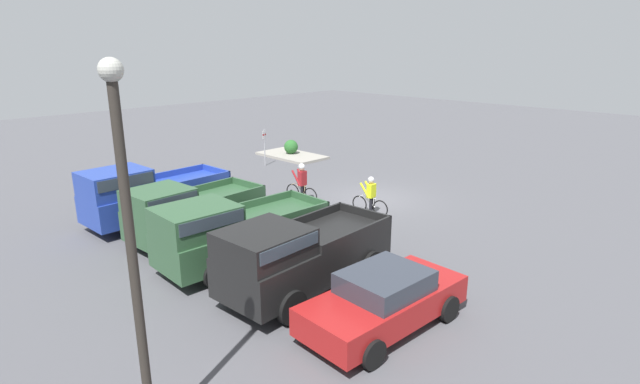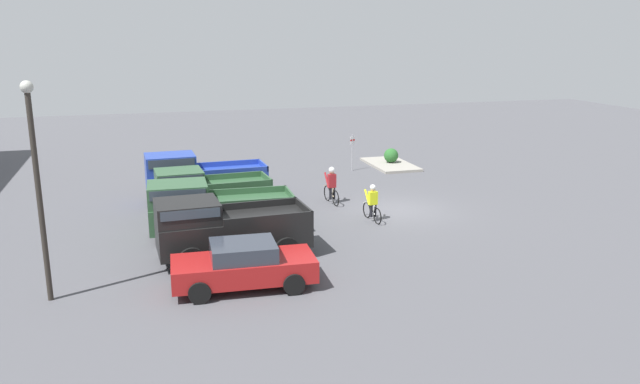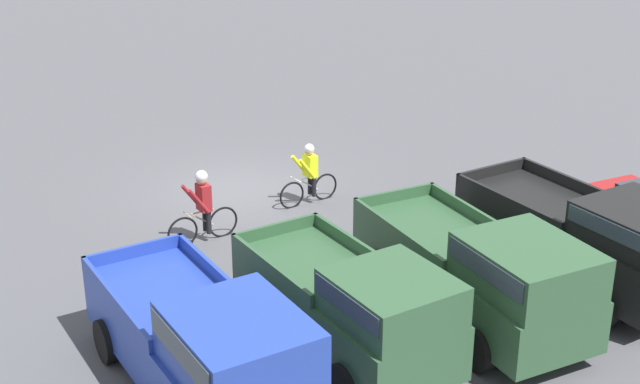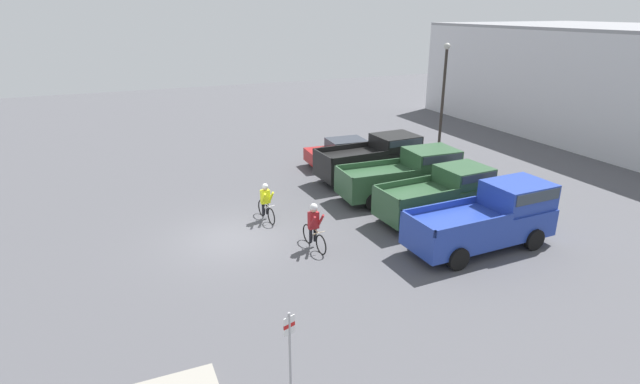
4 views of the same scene
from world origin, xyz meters
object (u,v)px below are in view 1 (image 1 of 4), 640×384
object	(u,v)px
cyclist_1	(370,195)
pickup_truck_1	(232,231)
fire_lane_sign	(265,143)
lamppost	(130,235)
pickup_truck_3	(146,193)
shrub	(291,147)
pickup_truck_2	(188,211)
cyclist_0	(302,182)
sedan_0	(384,299)
pickup_truck_0	(298,254)

from	to	relation	value
cyclist_1	pickup_truck_1	bearing A→B (deg)	90.15
fire_lane_sign	lamppost	world-z (taller)	lamppost
pickup_truck_3	cyclist_1	size ratio (longest dim) A/B	3.29
cyclist_1	shrub	bearing A→B (deg)	-26.45
pickup_truck_2	cyclist_1	size ratio (longest dim) A/B	2.86
pickup_truck_2	shrub	bearing A→B (deg)	-56.75
cyclist_0	cyclist_1	distance (m)	3.30
cyclist_1	lamppost	size ratio (longest dim) A/B	0.27
lamppost	shrub	xyz separation A→B (m)	(15.54, -17.42, -3.24)
cyclist_0	lamppost	bearing A→B (deg)	125.67
lamppost	shrub	size ratio (longest dim) A/B	7.49
sedan_0	cyclist_0	world-z (taller)	cyclist_0
fire_lane_sign	pickup_truck_0	bearing A→B (deg)	143.97
pickup_truck_0	pickup_truck_1	world-z (taller)	pickup_truck_0
pickup_truck_0	pickup_truck_3	size ratio (longest dim) A/B	0.95
pickup_truck_1	sedan_0	bearing A→B (deg)	-176.01
pickup_truck_3	fire_lane_sign	xyz separation A→B (m)	(4.20, -9.30, 0.11)
shrub	pickup_truck_0	bearing A→B (deg)	138.37
lamppost	fire_lane_sign	bearing A→B (deg)	-44.89
lamppost	pickup_truck_2	bearing A→B (deg)	-35.34
cyclist_0	lamppost	world-z (taller)	lamppost
pickup_truck_2	cyclist_1	xyz separation A→B (m)	(-2.74, -6.70, -0.29)
sedan_0	lamppost	xyz separation A→B (m)	(0.69, 5.72, 3.08)
pickup_truck_3	cyclist_0	distance (m)	6.45
pickup_truck_1	shrub	size ratio (longest dim) A/B	6.51
pickup_truck_1	shrub	distance (m)	16.10
pickup_truck_2	fire_lane_sign	size ratio (longest dim) A/B	2.33
pickup_truck_1	pickup_truck_3	xyz separation A→B (m)	(5.56, -0.01, 0.05)
fire_lane_sign	lamppost	xyz separation A→B (m)	(-14.69, 14.64, 2.54)
pickup_truck_0	pickup_truck_2	bearing A→B (deg)	0.23
lamppost	sedan_0	bearing A→B (deg)	-96.90
pickup_truck_1	fire_lane_sign	distance (m)	13.50
pickup_truck_2	pickup_truck_3	bearing A→B (deg)	2.39
sedan_0	cyclist_1	xyz separation A→B (m)	(5.64, -6.44, 0.06)
sedan_0	cyclist_0	size ratio (longest dim) A/B	2.52
pickup_truck_0	lamppost	world-z (taller)	lamppost
pickup_truck_1	pickup_truck_3	bearing A→B (deg)	-0.09
pickup_truck_1	pickup_truck_2	size ratio (longest dim) A/B	1.14
pickup_truck_1	lamppost	xyz separation A→B (m)	(-4.93, 5.33, 2.70)
cyclist_1	pickup_truck_3	bearing A→B (deg)	50.87
lamppost	pickup_truck_3	bearing A→B (deg)	-26.95
fire_lane_sign	shrub	distance (m)	2.99
shrub	pickup_truck_3	bearing A→B (deg)	112.66
lamppost	pickup_truck_1	bearing A→B (deg)	-47.23
sedan_0	fire_lane_sign	distance (m)	17.79
pickup_truck_2	cyclist_0	distance (m)	5.90
sedan_0	cyclist_1	world-z (taller)	cyclist_1
pickup_truck_1	fire_lane_sign	bearing A→B (deg)	-43.64
pickup_truck_3	pickup_truck_1	bearing A→B (deg)	179.91
pickup_truck_1	lamppost	bearing A→B (deg)	132.77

